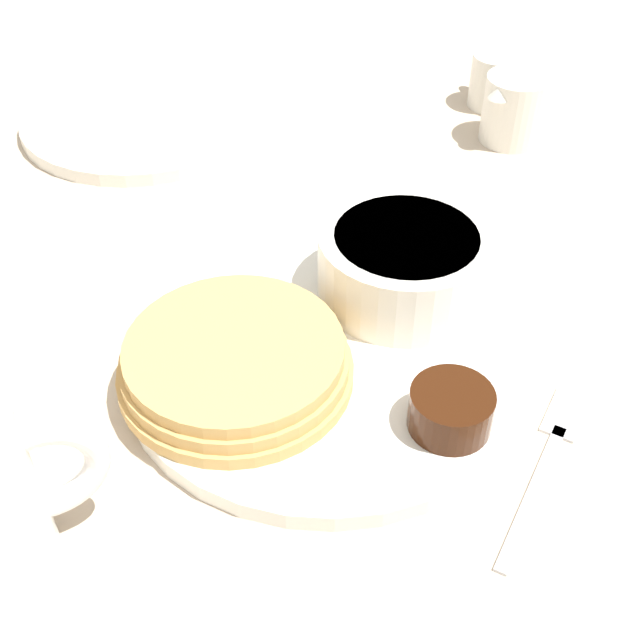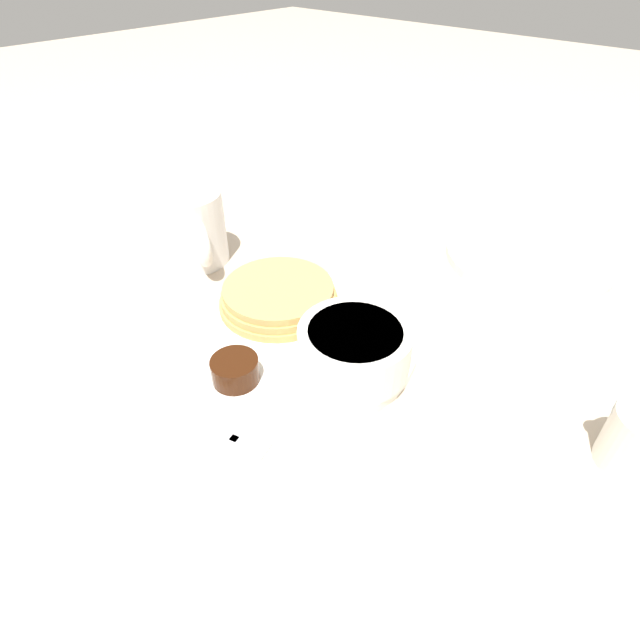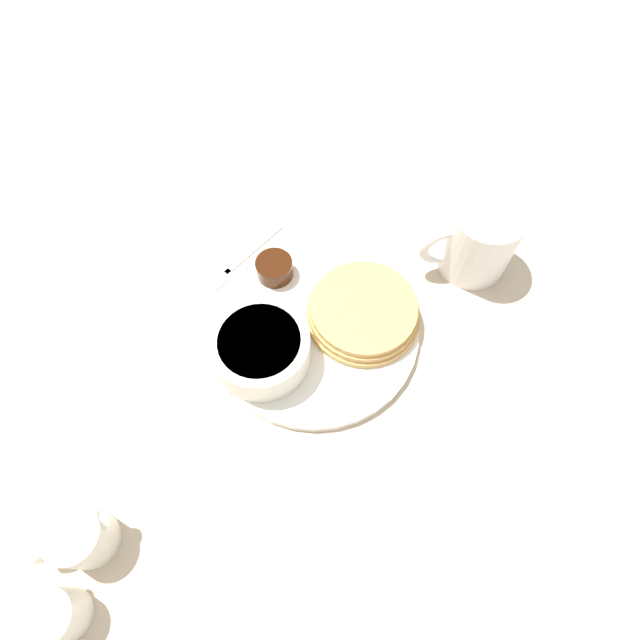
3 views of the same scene
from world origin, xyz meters
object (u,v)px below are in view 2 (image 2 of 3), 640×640
Objects in this scene: plate at (302,338)px; creamer_pitcher_near at (640,441)px; coffee_mug at (192,229)px; fork at (218,430)px; bowl at (353,348)px.

plate is 0.33m from creamer_pitcher_near.
coffee_mug reaches higher than plate.
fork is (-0.26, 0.17, -0.05)m from coffee_mug.
coffee_mug is at bearing -5.43° from bowl.
fork is at bearing 37.04° from creamer_pitcher_near.
fork is at bearing 101.93° from plate.
coffee_mug reaches higher than bowl.
fork is (0.04, 0.14, -0.04)m from bowl.
creamer_pitcher_near is (-0.32, -0.08, 0.02)m from plate.
plate is at bearing -78.07° from fork.
bowl is at bearing -107.14° from fork.
coffee_mug is (0.30, -0.03, 0.01)m from bowl.
bowl is at bearing 17.55° from creamer_pitcher_near.
creamer_pitcher_near reaches higher than bowl.
plate reaches higher than fork.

